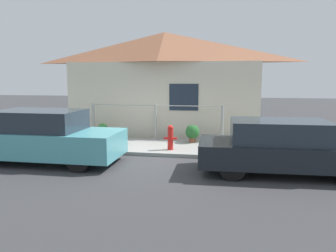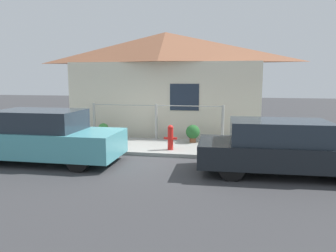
# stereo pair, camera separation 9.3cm
# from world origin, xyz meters

# --- Properties ---
(ground_plane) EXTENTS (60.00, 60.00, 0.00)m
(ground_plane) POSITION_xyz_m (0.00, 0.00, 0.00)
(ground_plane) COLOR #38383A
(sidewalk) EXTENTS (24.00, 2.35, 0.11)m
(sidewalk) POSITION_xyz_m (0.00, 1.17, 0.06)
(sidewalk) COLOR gray
(sidewalk) RESTS_ON ground_plane
(house) EXTENTS (7.92, 2.23, 4.17)m
(house) POSITION_xyz_m (0.00, 3.86, 3.32)
(house) COLOR beige
(house) RESTS_ON ground_plane
(fence) EXTENTS (4.90, 0.10, 1.29)m
(fence) POSITION_xyz_m (0.00, 2.20, 0.82)
(fence) COLOR #999993
(fence) RESTS_ON sidewalk
(car_left) EXTENTS (4.21, 1.72, 1.47)m
(car_left) POSITION_xyz_m (-2.45, -1.16, 0.72)
(car_left) COLOR teal
(car_left) RESTS_ON ground_plane
(car_right) EXTENTS (4.24, 1.77, 1.33)m
(car_right) POSITION_xyz_m (3.94, -1.17, 0.67)
(car_right) COLOR black
(car_right) RESTS_ON ground_plane
(fire_hydrant) EXTENTS (0.41, 0.18, 0.79)m
(fire_hydrant) POSITION_xyz_m (0.83, 0.55, 0.52)
(fire_hydrant) COLOR red
(fire_hydrant) RESTS_ON sidewalk
(potted_plant_near_hydrant) EXTENTS (0.49, 0.49, 0.62)m
(potted_plant_near_hydrant) POSITION_xyz_m (1.39, 1.83, 0.47)
(potted_plant_near_hydrant) COLOR brown
(potted_plant_near_hydrant) RESTS_ON sidewalk
(potted_plant_by_fence) EXTENTS (0.39, 0.39, 0.55)m
(potted_plant_by_fence) POSITION_xyz_m (-2.00, 2.07, 0.42)
(potted_plant_by_fence) COLOR brown
(potted_plant_by_fence) RESTS_ON sidewalk
(potted_plant_corner) EXTENTS (0.42, 0.42, 0.55)m
(potted_plant_corner) POSITION_xyz_m (3.61, 1.87, 0.42)
(potted_plant_corner) COLOR slate
(potted_plant_corner) RESTS_ON sidewalk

